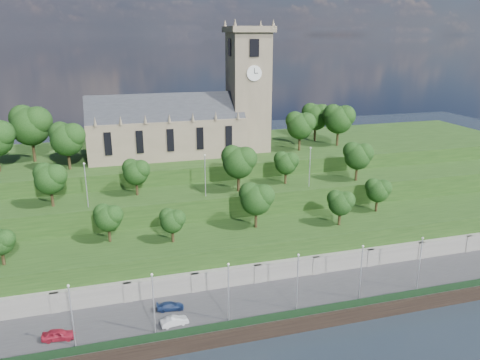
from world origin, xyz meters
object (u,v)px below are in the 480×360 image
object	(u,v)px
church	(188,119)
car_middle	(174,321)
car_left	(58,335)
car_right	(170,306)

from	to	relation	value
church	car_middle	xyz separation A→B (m)	(-10.11, -42.54, -19.91)
car_left	car_right	world-z (taller)	car_left
car_right	car_left	bearing A→B (deg)	105.72
church	car_middle	bearing A→B (deg)	-103.37
car_left	church	bearing A→B (deg)	-24.80
church	car_right	xyz separation A→B (m)	(-10.13, -38.67, -19.96)
car_right	church	bearing A→B (deg)	-9.84
church	car_right	bearing A→B (deg)	-104.68
car_left	car_middle	distance (m)	14.82
car_middle	car_right	xyz separation A→B (m)	(-0.02, 3.87, -0.05)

